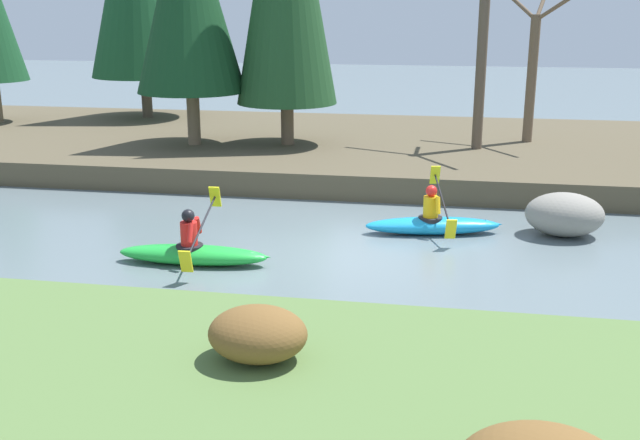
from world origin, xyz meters
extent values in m
plane|color=slate|center=(0.00, 0.00, 0.00)|extent=(90.00, 90.00, 0.00)
cube|color=brown|center=(0.00, 8.88, 0.31)|extent=(44.00, 10.13, 0.62)
cylinder|color=brown|center=(-8.55, 11.93, 1.33)|extent=(0.36, 0.36, 1.43)
cylinder|color=#7A664C|center=(-5.14, 7.13, 1.35)|extent=(0.36, 0.36, 1.48)
cylinder|color=brown|center=(-2.53, 7.58, 1.20)|extent=(0.36, 0.36, 1.17)
cylinder|color=brown|center=(2.75, 7.85, 2.72)|extent=(0.28, 0.28, 4.20)
cylinder|color=brown|center=(4.22, 9.23, 2.40)|extent=(0.28, 0.28, 3.57)
cylinder|color=brown|center=(4.87, 8.68, 4.52)|extent=(1.41, 1.21, 1.08)
ellipsoid|color=brown|center=(0.19, -6.11, 1.17)|extent=(1.04, 0.87, 0.56)
ellipsoid|color=#1993D6|center=(1.77, 1.59, 0.17)|extent=(2.77, 1.12, 0.34)
cone|color=#1993D6|center=(2.99, 1.83, 0.19)|extent=(0.38, 0.26, 0.20)
cylinder|color=black|center=(1.72, 1.58, 0.31)|extent=(0.56, 0.56, 0.08)
cylinder|color=yellow|center=(1.72, 1.58, 0.56)|extent=(0.35, 0.35, 0.42)
sphere|color=red|center=(1.72, 1.58, 0.89)|extent=(0.27, 0.27, 0.23)
cylinder|color=yellow|center=(1.77, 1.83, 0.65)|extent=(0.13, 0.24, 0.35)
cylinder|color=yellow|center=(1.87, 1.36, 0.65)|extent=(0.13, 0.24, 0.35)
cylinder|color=black|center=(1.95, 1.62, 0.69)|extent=(0.41, 1.88, 0.65)
cube|color=yellow|center=(1.76, 2.56, 1.00)|extent=(0.23, 0.19, 0.41)
cube|color=yellow|center=(2.13, 0.69, 0.38)|extent=(0.23, 0.19, 0.41)
ellipsoid|color=green|center=(-2.37, -0.99, 0.17)|extent=(2.72, 0.72, 0.34)
cone|color=green|center=(-1.13, -0.94, 0.19)|extent=(0.36, 0.21, 0.20)
cylinder|color=black|center=(-2.42, -1.00, 0.31)|extent=(0.50, 0.50, 0.08)
cylinder|color=red|center=(-2.42, -1.00, 0.56)|extent=(0.31, 0.31, 0.42)
sphere|color=black|center=(-2.42, -1.00, 0.89)|extent=(0.24, 0.24, 0.23)
cylinder|color=red|center=(-2.33, -0.75, 0.65)|extent=(0.10, 0.23, 0.35)
cylinder|color=red|center=(-2.31, -1.23, 0.65)|extent=(0.10, 0.23, 0.35)
cylinder|color=black|center=(-2.19, -0.99, 0.69)|extent=(0.12, 1.91, 0.65)
cube|color=yellow|center=(-2.23, -0.04, 1.00)|extent=(0.21, 0.17, 0.41)
cube|color=yellow|center=(-2.15, -1.94, 0.38)|extent=(0.21, 0.17, 0.41)
ellipsoid|color=gray|center=(4.35, 1.94, 0.43)|extent=(1.53, 1.20, 0.87)
camera|label=1|loc=(2.06, -12.99, 4.45)|focal=42.00mm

